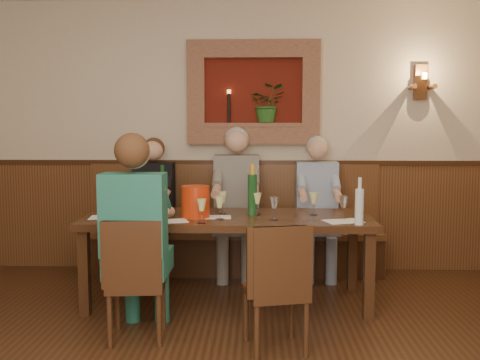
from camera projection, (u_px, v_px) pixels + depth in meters
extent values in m
cube|color=beige|center=(234.00, 136.00, 5.60)|extent=(6.00, 0.04, 2.80)
cube|color=#4E2916|center=(234.00, 217.00, 5.67)|extent=(6.00, 0.04, 1.10)
cube|color=#381E0F|center=(234.00, 163.00, 5.61)|extent=(6.02, 0.06, 0.05)
cube|color=#5C160D|center=(253.00, 93.00, 5.53)|extent=(1.00, 0.02, 0.70)
cube|color=#99614E|center=(253.00, 49.00, 5.44)|extent=(1.36, 0.12, 0.18)
cube|color=#99614E|center=(253.00, 135.00, 5.53)|extent=(1.36, 0.12, 0.18)
cube|color=#99614E|center=(196.00, 93.00, 5.51)|extent=(0.18, 0.12, 0.70)
cube|color=#99614E|center=(311.00, 92.00, 5.47)|extent=(0.18, 0.12, 0.70)
cube|color=#99614E|center=(253.00, 125.00, 5.52)|extent=(1.00, 0.14, 0.04)
imported|color=#275D20|center=(268.00, 104.00, 5.49)|extent=(0.35, 0.30, 0.39)
cylinder|color=black|center=(229.00, 108.00, 5.51)|extent=(0.03, 0.03, 0.30)
cylinder|color=#FFBF59|center=(229.00, 92.00, 5.50)|extent=(0.04, 0.04, 0.04)
cube|color=#4E2916|center=(420.00, 82.00, 5.43)|extent=(0.12, 0.08, 0.35)
cylinder|color=#4E2916|center=(412.00, 87.00, 5.37)|extent=(0.05, 0.18, 0.05)
cylinder|color=#4E2916|center=(432.00, 87.00, 5.36)|extent=(0.05, 0.18, 0.05)
cylinder|color=#FFBF59|center=(424.00, 76.00, 5.30)|extent=(0.06, 0.06, 0.06)
cube|color=black|center=(228.00, 219.00, 4.52)|extent=(2.40, 0.90, 0.06)
cube|color=black|center=(85.00, 273.00, 4.23)|extent=(0.08, 0.08, 0.69)
cube|color=black|center=(369.00, 276.00, 4.16)|extent=(0.08, 0.08, 0.69)
cube|color=black|center=(110.00, 251.00, 4.97)|extent=(0.08, 0.08, 0.69)
cube|color=black|center=(352.00, 253.00, 4.89)|extent=(0.08, 0.08, 0.69)
cube|color=#381E0F|center=(233.00, 254.00, 5.48)|extent=(3.00, 0.40, 0.40)
cube|color=#4E2916|center=(233.00, 233.00, 5.46)|extent=(3.00, 0.45, 0.06)
cube|color=#4E2916|center=(234.00, 196.00, 5.61)|extent=(3.00, 0.06, 0.66)
cube|color=black|center=(138.00, 313.00, 3.79)|extent=(0.40, 0.40, 0.37)
cube|color=black|center=(137.00, 284.00, 3.77)|extent=(0.42, 0.42, 0.05)
cube|color=black|center=(133.00, 255.00, 3.57)|extent=(0.39, 0.07, 0.46)
cube|color=black|center=(275.00, 322.00, 3.61)|extent=(0.44, 0.44, 0.37)
cube|color=black|center=(275.00, 292.00, 3.59)|extent=(0.47, 0.47, 0.05)
cube|color=black|center=(283.00, 262.00, 3.40)|extent=(0.39, 0.13, 0.46)
cube|color=black|center=(152.00, 254.00, 5.36)|extent=(0.41, 0.42, 0.45)
cube|color=black|center=(154.00, 189.00, 5.46)|extent=(0.41, 0.21, 0.53)
sphere|color=#D8A384|center=(153.00, 151.00, 5.38)|extent=(0.20, 0.20, 0.20)
sphere|color=#4C2D19|center=(154.00, 148.00, 5.43)|extent=(0.22, 0.22, 0.22)
cube|color=#5C5854|center=(236.00, 255.00, 5.32)|extent=(0.45, 0.47, 0.45)
cube|color=#5C5854|center=(237.00, 184.00, 5.43)|extent=(0.45, 0.24, 0.59)
sphere|color=#D8A384|center=(236.00, 141.00, 5.34)|extent=(0.23, 0.23, 0.23)
sphere|color=#B2B2B2|center=(237.00, 139.00, 5.39)|extent=(0.25, 0.25, 0.25)
cube|color=navy|center=(318.00, 256.00, 5.30)|extent=(0.41, 0.43, 0.45)
cube|color=navy|center=(317.00, 188.00, 5.40)|extent=(0.41, 0.22, 0.54)
sphere|color=#D8A384|center=(318.00, 149.00, 5.32)|extent=(0.21, 0.21, 0.21)
sphere|color=#B2B2B2|center=(317.00, 147.00, 5.37)|extent=(0.23, 0.23, 0.23)
cube|color=navy|center=(141.00, 302.00, 3.90)|extent=(0.44, 0.46, 0.45)
cube|color=navy|center=(134.00, 215.00, 3.66)|extent=(0.44, 0.23, 0.57)
sphere|color=#D8A384|center=(134.00, 153.00, 3.66)|extent=(0.22, 0.22, 0.22)
sphere|color=#4C2D19|center=(132.00, 150.00, 3.61)|extent=(0.24, 0.24, 0.24)
cylinder|color=red|center=(196.00, 202.00, 4.43)|extent=(0.31, 0.31, 0.26)
cylinder|color=#19471E|center=(252.00, 195.00, 4.56)|extent=(0.10, 0.10, 0.35)
cylinder|color=orange|center=(252.00, 169.00, 4.54)|extent=(0.04, 0.04, 0.09)
cylinder|color=#19471E|center=(163.00, 195.00, 4.60)|extent=(0.10, 0.10, 0.33)
cylinder|color=#19471E|center=(162.00, 170.00, 4.58)|extent=(0.04, 0.04, 0.09)
cylinder|color=silver|center=(359.00, 207.00, 4.10)|extent=(0.07, 0.07, 0.28)
cylinder|color=silver|center=(360.00, 183.00, 4.08)|extent=(0.03, 0.03, 0.09)
cube|color=white|center=(108.00, 217.00, 4.45)|extent=(0.32, 0.25, 0.00)
cube|color=white|center=(216.00, 217.00, 4.45)|extent=(0.26, 0.19, 0.00)
cube|color=white|center=(343.00, 221.00, 4.26)|extent=(0.34, 0.29, 0.00)
cube|color=white|center=(170.00, 221.00, 4.26)|extent=(0.31, 0.26, 0.00)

